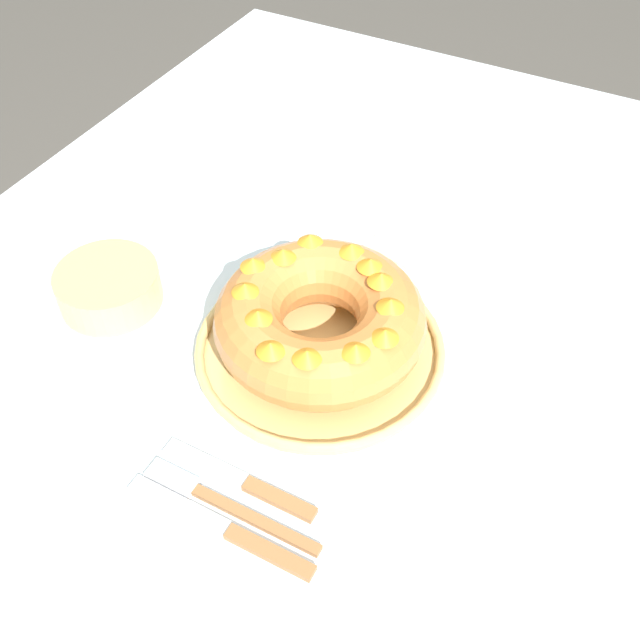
{
  "coord_description": "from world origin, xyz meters",
  "views": [
    {
      "loc": [
        -0.51,
        -0.3,
        1.42
      ],
      "look_at": [
        0.01,
        -0.02,
        0.8
      ],
      "focal_mm": 42.0,
      "sensor_mm": 36.0,
      "label": 1
    }
  ],
  "objects_px": {
    "side_bowl": "(109,287)",
    "bundt_cake": "(320,319)",
    "napkin": "(418,236)",
    "cake_knife": "(248,484)",
    "serving_knife": "(231,533)",
    "fork": "(218,501)",
    "serving_dish": "(320,349)"
  },
  "relations": [
    {
      "from": "fork",
      "to": "cake_knife",
      "type": "distance_m",
      "value": 0.04
    },
    {
      "from": "bundt_cake",
      "to": "cake_knife",
      "type": "bearing_deg",
      "value": -174.42
    },
    {
      "from": "napkin",
      "to": "bundt_cake",
      "type": "bearing_deg",
      "value": 176.03
    },
    {
      "from": "fork",
      "to": "side_bowl",
      "type": "bearing_deg",
      "value": 57.98
    },
    {
      "from": "serving_dish",
      "to": "napkin",
      "type": "distance_m",
      "value": 0.26
    },
    {
      "from": "cake_knife",
      "to": "napkin",
      "type": "xyz_separation_m",
      "value": [
        0.45,
        0.0,
        -0.0
      ]
    },
    {
      "from": "serving_dish",
      "to": "fork",
      "type": "relative_size",
      "value": 1.47
    },
    {
      "from": "serving_knife",
      "to": "serving_dish",
      "type": "bearing_deg",
      "value": 9.9
    },
    {
      "from": "serving_knife",
      "to": "side_bowl",
      "type": "height_order",
      "value": "side_bowl"
    },
    {
      "from": "bundt_cake",
      "to": "cake_knife",
      "type": "xyz_separation_m",
      "value": [
        -0.19,
        -0.02,
        -0.06
      ]
    },
    {
      "from": "serving_knife",
      "to": "side_bowl",
      "type": "relative_size",
      "value": 1.63
    },
    {
      "from": "bundt_cake",
      "to": "side_bowl",
      "type": "height_order",
      "value": "bundt_cake"
    },
    {
      "from": "fork",
      "to": "napkin",
      "type": "bearing_deg",
      "value": -1.21
    },
    {
      "from": "serving_dish",
      "to": "napkin",
      "type": "height_order",
      "value": "serving_dish"
    },
    {
      "from": "bundt_cake",
      "to": "napkin",
      "type": "xyz_separation_m",
      "value": [
        0.26,
        -0.02,
        -0.06
      ]
    },
    {
      "from": "serving_dish",
      "to": "serving_knife",
      "type": "distance_m",
      "value": 0.25
    },
    {
      "from": "fork",
      "to": "cake_knife",
      "type": "relative_size",
      "value": 1.12
    },
    {
      "from": "fork",
      "to": "serving_knife",
      "type": "distance_m",
      "value": 0.04
    },
    {
      "from": "serving_dish",
      "to": "serving_knife",
      "type": "xyz_separation_m",
      "value": [
        -0.25,
        -0.03,
        -0.01
      ]
    },
    {
      "from": "side_bowl",
      "to": "serving_dish",
      "type": "bearing_deg",
      "value": -81.3
    },
    {
      "from": "bundt_cake",
      "to": "serving_knife",
      "type": "xyz_separation_m",
      "value": [
        -0.25,
        -0.03,
        -0.06
      ]
    },
    {
      "from": "fork",
      "to": "serving_knife",
      "type": "height_order",
      "value": "serving_knife"
    },
    {
      "from": "fork",
      "to": "side_bowl",
      "type": "distance_m",
      "value": 0.34
    },
    {
      "from": "bundt_cake",
      "to": "napkin",
      "type": "bearing_deg",
      "value": -3.97
    },
    {
      "from": "cake_knife",
      "to": "side_bowl",
      "type": "distance_m",
      "value": 0.34
    },
    {
      "from": "napkin",
      "to": "side_bowl",
      "type": "bearing_deg",
      "value": 135.38
    },
    {
      "from": "side_bowl",
      "to": "bundt_cake",
      "type": "bearing_deg",
      "value": -81.31
    },
    {
      "from": "napkin",
      "to": "cake_knife",
      "type": "bearing_deg",
      "value": -179.89
    },
    {
      "from": "bundt_cake",
      "to": "fork",
      "type": "bearing_deg",
      "value": -179.43
    },
    {
      "from": "serving_knife",
      "to": "side_bowl",
      "type": "xyz_separation_m",
      "value": [
        0.21,
        0.31,
        0.02
      ]
    },
    {
      "from": "napkin",
      "to": "serving_dish",
      "type": "bearing_deg",
      "value": 176.03
    },
    {
      "from": "bundt_cake",
      "to": "cake_knife",
      "type": "distance_m",
      "value": 0.2
    }
  ]
}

